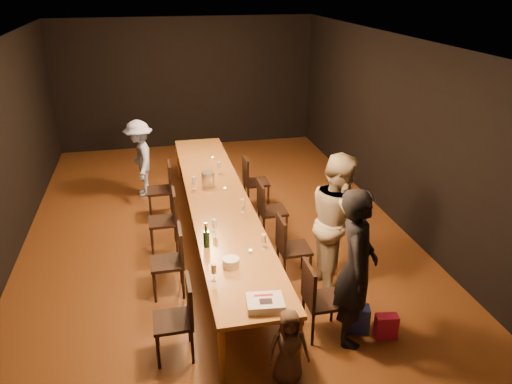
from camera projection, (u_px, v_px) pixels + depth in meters
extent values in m
plane|color=#472111|center=(220.00, 242.00, 7.82)|extent=(10.00, 10.00, 0.00)
cube|color=black|center=(186.00, 84.00, 11.70)|extent=(6.00, 0.04, 3.00)
cube|color=black|center=(407.00, 138.00, 7.81)|extent=(0.04, 10.00, 3.00)
cube|color=silver|center=(213.00, 44.00, 6.62)|extent=(6.00, 10.00, 0.04)
cube|color=brown|center=(218.00, 200.00, 7.53)|extent=(0.90, 6.00, 0.05)
cylinder|color=brown|center=(222.00, 354.00, 5.01)|extent=(0.08, 0.08, 0.70)
cylinder|color=brown|center=(298.00, 342.00, 5.16)|extent=(0.08, 0.08, 0.70)
cylinder|color=brown|center=(179.00, 161.00, 10.20)|extent=(0.08, 0.08, 0.70)
cylinder|color=brown|center=(218.00, 158.00, 10.36)|extent=(0.08, 0.08, 0.70)
imported|color=black|center=(356.00, 268.00, 5.42)|extent=(0.67, 0.79, 1.85)
imported|color=#BDAD8E|center=(338.00, 221.00, 6.45)|extent=(0.77, 0.95, 1.85)
imported|color=#8FA7DD|center=(140.00, 159.00, 9.22)|extent=(0.64, 0.99, 1.44)
imported|color=#443126|center=(289.00, 347.00, 4.98)|extent=(0.44, 0.30, 0.85)
cube|color=#D82054|center=(386.00, 326.00, 5.71)|extent=(0.27, 0.17, 0.30)
cube|color=#283BB0|center=(358.00, 319.00, 5.81)|extent=(0.30, 0.24, 0.33)
cube|color=white|center=(265.00, 303.00, 5.05)|extent=(0.40, 0.34, 0.09)
cube|color=black|center=(266.00, 301.00, 5.01)|extent=(0.14, 0.11, 0.00)
cube|color=red|center=(263.00, 295.00, 5.10)|extent=(0.20, 0.05, 0.00)
cylinder|color=white|center=(231.00, 263.00, 5.74)|extent=(0.20, 0.20, 0.11)
cylinder|color=silver|center=(208.00, 179.00, 7.93)|extent=(0.26, 0.26, 0.23)
cylinder|color=#B2B7B2|center=(250.00, 251.00, 6.05)|extent=(0.05, 0.05, 0.03)
cylinder|color=#B2B7B2|center=(225.00, 189.00, 7.81)|extent=(0.05, 0.05, 0.03)
cylinder|color=#B2B7B2|center=(212.00, 158.00, 9.13)|extent=(0.05, 0.05, 0.03)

